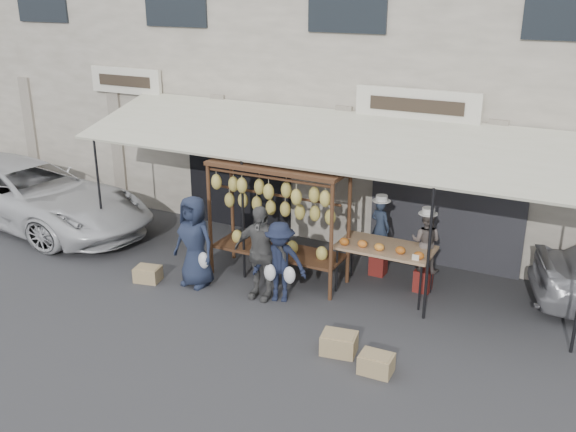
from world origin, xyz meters
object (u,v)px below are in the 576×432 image
Objects in this scene: banana_rack at (277,200)px; customer_right at (280,262)px; crate_far at (148,274)px; produce_table at (384,249)px; crate_near_b at (376,364)px; vendor_right at (426,241)px; customer_left at (194,241)px; customer_mid at (260,253)px; vendor_left at (380,227)px; crate_near_a at (339,343)px; van at (22,177)px.

customer_right is (0.46, -0.75, -0.83)m from banana_rack.
customer_right is 2.68m from crate_far.
produce_table is 4.45m from crate_far.
crate_near_b is at bearing -10.46° from crate_far.
produce_table is at bearing 18.06° from customer_right.
customer_left is at bearing 23.68° from vendor_right.
customer_right is (1.68, 0.16, -0.13)m from customer_left.
crate_far is at bearing -150.13° from banana_rack.
vendor_right is at bearing 31.31° from customer_mid.
vendor_right is (0.96, -0.30, 0.00)m from vendor_left.
customer_mid is at bearing 171.84° from customer_right.
banana_rack is 5.49× the size of crate_near_b.
customer_left is 1.17× the size of customer_right.
produce_table is at bearing 9.63° from banana_rack.
customer_right is 2.81× the size of crate_near_a.
vendor_right is at bearing -78.91° from van.
produce_table is at bearing 132.36° from vendor_left.
vendor_right is 2.64m from customer_right.
crate_near_b is (2.30, -1.36, -0.59)m from customer_right.
customer_mid reaches higher than crate_near_a.
banana_rack is 2.34× the size of vendor_right.
customer_mid reaches higher than produce_table.
vendor_right is 2.13× the size of crate_near_a.
vendor_right reaches higher than crate_far.
crate_far is (-2.22, -0.40, -0.72)m from customer_mid.
crate_near_b is 4.95m from crate_far.
produce_table reaches higher than crate_near_b.
banana_rack is 2.78m from vendor_right.
produce_table is 0.34× the size of van.
crate_near_b is (0.15, -2.88, -0.83)m from vendor_right.
customer_left is (-3.83, -1.68, -0.11)m from vendor_right.
produce_table is 0.98× the size of customer_mid.
van reaches higher than crate_near_b.
banana_rack is 1.51× the size of customer_left.
customer_right is (-1.19, -1.82, -0.23)m from vendor_left.
customer_left is 3.50m from crate_near_a.
banana_rack is 2.83m from crate_far.
banana_rack is 3.75m from crate_near_b.
crate_far is (-4.72, -1.98, -0.83)m from vendor_right.
produce_table is 0.99× the size of customer_left.
customer_left is 5.72m from van.
van reaches higher than produce_table.
crate_near_a reaches higher than crate_far.
vendor_right is 2.35× the size of crate_near_b.
banana_rack reaches higher than customer_mid.
crate_near_b is (0.77, -2.45, -0.73)m from produce_table.
vendor_left is 2.18m from customer_right.
van reaches higher than customer_mid.
customer_right is 3.16× the size of crate_far.
produce_table is 2.32m from crate_near_a.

